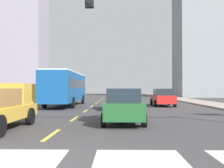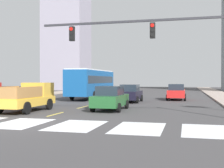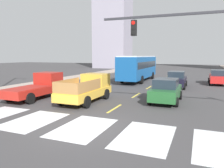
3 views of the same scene
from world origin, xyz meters
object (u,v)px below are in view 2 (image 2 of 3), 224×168
(pickup_stakebed, at_px, (29,97))
(sedan_far, at_px, (110,98))
(city_bus, at_px, (92,82))
(traffic_signal_gantry, at_px, (177,40))
(sedan_near_right, at_px, (176,92))
(sedan_near_left, at_px, (130,93))

(pickup_stakebed, bearing_deg, sedan_far, 18.51)
(city_bus, distance_m, traffic_signal_gantry, 19.42)
(pickup_stakebed, height_order, sedan_near_right, pickup_stakebed)
(city_bus, distance_m, sedan_near_left, 6.96)
(pickup_stakebed, xyz_separation_m, sedan_near_right, (9.62, 13.99, -0.08))
(city_bus, bearing_deg, sedan_near_right, 0.97)
(sedan_near_right, bearing_deg, traffic_signal_gantry, -90.07)
(sedan_near_right, relative_size, sedan_near_left, 1.00)
(sedan_far, height_order, sedan_near_left, same)
(sedan_near_right, xyz_separation_m, sedan_near_left, (-4.27, -4.31, 0.00))
(city_bus, distance_m, sedan_near_right, 9.67)
(sedan_near_right, distance_m, traffic_signal_gantry, 16.73)
(sedan_far, relative_size, sedan_near_left, 1.00)
(pickup_stakebed, distance_m, sedan_far, 5.70)
(city_bus, bearing_deg, sedan_far, -65.10)
(sedan_far, bearing_deg, pickup_stakebed, -159.71)
(sedan_far, height_order, traffic_signal_gantry, traffic_signal_gantry)
(sedan_near_right, bearing_deg, sedan_far, -111.09)
(pickup_stakebed, xyz_separation_m, sedan_near_left, (5.36, 9.68, -0.08))
(pickup_stakebed, xyz_separation_m, sedan_far, (5.40, 1.81, -0.08))
(sedan_far, bearing_deg, sedan_near_left, 92.08)
(traffic_signal_gantry, bearing_deg, sedan_far, 138.71)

